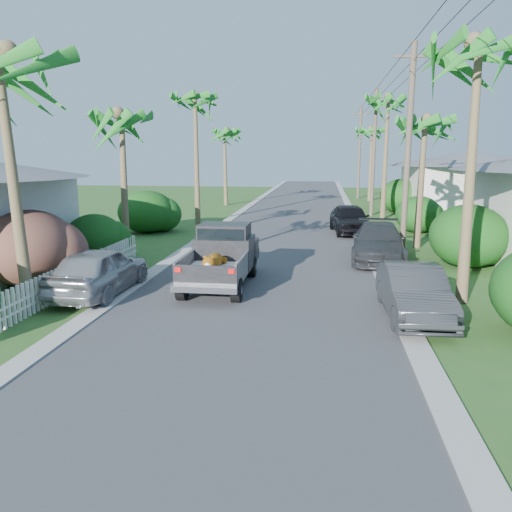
# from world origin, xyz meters

# --- Properties ---
(ground) EXTENTS (120.00, 120.00, 0.00)m
(ground) POSITION_xyz_m (0.00, 0.00, 0.00)
(ground) COLOR #2B5921
(ground) RESTS_ON ground
(road) EXTENTS (8.00, 100.00, 0.02)m
(road) POSITION_xyz_m (0.00, 25.00, 0.01)
(road) COLOR #38383A
(road) RESTS_ON ground
(curb_left) EXTENTS (0.60, 100.00, 0.06)m
(curb_left) POSITION_xyz_m (-4.30, 25.00, 0.03)
(curb_left) COLOR #A5A39E
(curb_left) RESTS_ON ground
(curb_right) EXTENTS (0.60, 100.00, 0.06)m
(curb_right) POSITION_xyz_m (4.30, 25.00, 0.03)
(curb_right) COLOR #A5A39E
(curb_right) RESTS_ON ground
(pickup_truck) EXTENTS (1.98, 5.12, 2.06)m
(pickup_truck) POSITION_xyz_m (-1.34, 7.12, 1.01)
(pickup_truck) COLOR black
(pickup_truck) RESTS_ON ground
(parked_car_rn) EXTENTS (1.63, 4.36, 1.42)m
(parked_car_rn) POSITION_xyz_m (4.56, 4.13, 0.71)
(parked_car_rn) COLOR #2C2E31
(parked_car_rn) RESTS_ON ground
(parked_car_rm) EXTENTS (2.59, 5.45, 1.53)m
(parked_car_rm) POSITION_xyz_m (4.41, 11.79, 0.77)
(parked_car_rm) COLOR #2D2F32
(parked_car_rm) RESTS_ON ground
(parked_car_rf) EXTENTS (2.46, 4.99, 1.64)m
(parked_car_rf) POSITION_xyz_m (3.60, 19.14, 0.82)
(parked_car_rf) COLOR black
(parked_car_rf) RESTS_ON ground
(parked_car_ln) EXTENTS (1.94, 4.60, 1.55)m
(parked_car_ln) POSITION_xyz_m (-5.00, 5.24, 0.78)
(parked_car_ln) COLOR #A2A4A8
(parked_car_ln) RESTS_ON ground
(palm_l_a) EXTENTS (4.40, 4.40, 8.20)m
(palm_l_a) POSITION_xyz_m (-6.20, 3.00, 6.93)
(palm_l_a) COLOR olive
(palm_l_a) RESTS_ON ground
(palm_l_b) EXTENTS (4.40, 4.40, 7.40)m
(palm_l_b) POSITION_xyz_m (-6.80, 12.00, 6.15)
(palm_l_b) COLOR olive
(palm_l_b) RESTS_ON ground
(palm_l_c) EXTENTS (4.40, 4.40, 9.20)m
(palm_l_c) POSITION_xyz_m (-6.00, 22.00, 7.91)
(palm_l_c) COLOR olive
(palm_l_c) RESTS_ON ground
(palm_l_d) EXTENTS (4.40, 4.40, 7.70)m
(palm_l_d) POSITION_xyz_m (-6.50, 34.00, 6.44)
(palm_l_d) COLOR olive
(palm_l_d) RESTS_ON ground
(palm_r_a) EXTENTS (4.40, 4.40, 8.70)m
(palm_r_a) POSITION_xyz_m (6.30, 6.00, 7.42)
(palm_r_a) COLOR olive
(palm_r_a) RESTS_ON ground
(palm_r_b) EXTENTS (4.40, 4.40, 7.20)m
(palm_r_b) POSITION_xyz_m (6.60, 15.00, 5.95)
(palm_r_b) COLOR olive
(palm_r_b) RESTS_ON ground
(palm_r_c) EXTENTS (4.40, 4.40, 9.40)m
(palm_r_c) POSITION_xyz_m (6.20, 26.00, 8.11)
(palm_r_c) COLOR olive
(palm_r_c) RESTS_ON ground
(palm_r_d) EXTENTS (4.40, 4.40, 8.00)m
(palm_r_d) POSITION_xyz_m (6.50, 40.00, 6.74)
(palm_r_d) COLOR olive
(palm_r_d) RESTS_ON ground
(shrub_l_b) EXTENTS (3.00, 3.30, 2.60)m
(shrub_l_b) POSITION_xyz_m (-7.80, 6.00, 1.30)
(shrub_l_b) COLOR #9F163C
(shrub_l_b) RESTS_ON ground
(shrub_l_c) EXTENTS (2.40, 2.64, 2.00)m
(shrub_l_c) POSITION_xyz_m (-7.40, 10.00, 1.00)
(shrub_l_c) COLOR #163F12
(shrub_l_c) RESTS_ON ground
(shrub_l_d) EXTENTS (3.20, 3.52, 2.40)m
(shrub_l_d) POSITION_xyz_m (-8.00, 18.00, 1.20)
(shrub_l_d) COLOR #163F12
(shrub_l_d) RESTS_ON ground
(shrub_r_b) EXTENTS (3.00, 3.30, 2.50)m
(shrub_r_b) POSITION_xyz_m (7.80, 11.00, 1.25)
(shrub_r_b) COLOR #163F12
(shrub_r_b) RESTS_ON ground
(shrub_r_c) EXTENTS (2.60, 2.86, 2.10)m
(shrub_r_c) POSITION_xyz_m (7.50, 20.00, 1.05)
(shrub_r_c) COLOR #163F12
(shrub_r_c) RESTS_ON ground
(shrub_r_d) EXTENTS (3.20, 3.52, 2.60)m
(shrub_r_d) POSITION_xyz_m (8.00, 30.00, 1.30)
(shrub_r_d) COLOR #163F12
(shrub_r_d) RESTS_ON ground
(picket_fence) EXTENTS (0.10, 11.00, 1.00)m
(picket_fence) POSITION_xyz_m (-6.00, 5.50, 0.50)
(picket_fence) COLOR white
(picket_fence) RESTS_ON ground
(house_right_far) EXTENTS (9.00, 8.00, 4.60)m
(house_right_far) POSITION_xyz_m (13.00, 30.00, 2.12)
(house_right_far) COLOR silver
(house_right_far) RESTS_ON ground
(utility_pole_b) EXTENTS (1.60, 0.26, 9.00)m
(utility_pole_b) POSITION_xyz_m (5.60, 13.00, 4.60)
(utility_pole_b) COLOR brown
(utility_pole_b) RESTS_ON ground
(utility_pole_c) EXTENTS (1.60, 0.26, 9.00)m
(utility_pole_c) POSITION_xyz_m (5.60, 28.00, 4.60)
(utility_pole_c) COLOR brown
(utility_pole_c) RESTS_ON ground
(utility_pole_d) EXTENTS (1.60, 0.26, 9.00)m
(utility_pole_d) POSITION_xyz_m (5.60, 43.00, 4.60)
(utility_pole_d) COLOR brown
(utility_pole_d) RESTS_ON ground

